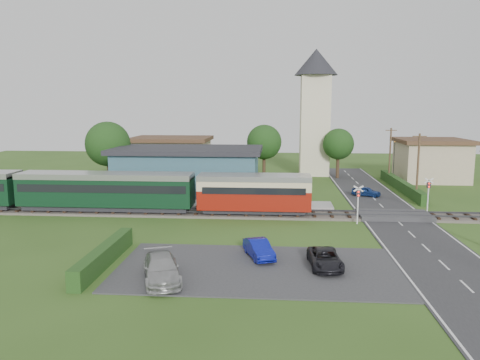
# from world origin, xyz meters

# --- Properties ---
(ground) EXTENTS (120.00, 120.00, 0.00)m
(ground) POSITION_xyz_m (0.00, 0.00, 0.00)
(ground) COLOR #2D4C19
(railway_track) EXTENTS (76.00, 3.20, 0.49)m
(railway_track) POSITION_xyz_m (0.00, 2.00, 0.11)
(railway_track) COLOR #4C443D
(railway_track) RESTS_ON ground
(road) EXTENTS (6.00, 70.00, 0.05)m
(road) POSITION_xyz_m (10.00, 0.00, 0.03)
(road) COLOR #28282B
(road) RESTS_ON ground
(car_park) EXTENTS (17.00, 9.00, 0.08)m
(car_park) POSITION_xyz_m (-1.50, -12.00, 0.04)
(car_park) COLOR #333335
(car_park) RESTS_ON ground
(crossing_deck) EXTENTS (6.20, 3.40, 0.45)m
(crossing_deck) POSITION_xyz_m (10.00, 2.00, 0.23)
(crossing_deck) COLOR #333335
(crossing_deck) RESTS_ON ground
(platform) EXTENTS (30.00, 3.00, 0.45)m
(platform) POSITION_xyz_m (-10.00, 5.20, 0.23)
(platform) COLOR gray
(platform) RESTS_ON ground
(equipment_hut) EXTENTS (2.30, 2.30, 2.55)m
(equipment_hut) POSITION_xyz_m (-18.00, 5.20, 1.75)
(equipment_hut) COLOR beige
(equipment_hut) RESTS_ON platform
(station_building) EXTENTS (16.00, 9.00, 5.30)m
(station_building) POSITION_xyz_m (-10.00, 10.99, 2.69)
(station_building) COLOR #346374
(station_building) RESTS_ON ground
(train) EXTENTS (43.20, 2.90, 3.40)m
(train) POSITION_xyz_m (-19.12, 2.00, 2.18)
(train) COLOR #232328
(train) RESTS_ON ground
(church_tower) EXTENTS (6.00, 6.00, 17.60)m
(church_tower) POSITION_xyz_m (5.00, 28.00, 10.23)
(church_tower) COLOR beige
(church_tower) RESTS_ON ground
(house_west) EXTENTS (10.80, 8.80, 5.50)m
(house_west) POSITION_xyz_m (-15.00, 25.00, 2.79)
(house_west) COLOR tan
(house_west) RESTS_ON ground
(house_east) EXTENTS (8.80, 8.80, 5.50)m
(house_east) POSITION_xyz_m (20.00, 24.00, 2.80)
(house_east) COLOR tan
(house_east) RESTS_ON ground
(hedge_carpark) EXTENTS (0.80, 9.00, 1.20)m
(hedge_carpark) POSITION_xyz_m (-11.00, -12.00, 0.60)
(hedge_carpark) COLOR #193814
(hedge_carpark) RESTS_ON ground
(hedge_roadside) EXTENTS (0.80, 18.00, 1.20)m
(hedge_roadside) POSITION_xyz_m (14.20, 16.00, 0.60)
(hedge_roadside) COLOR #193814
(hedge_roadside) RESTS_ON ground
(hedge_station) EXTENTS (22.00, 0.80, 1.30)m
(hedge_station) POSITION_xyz_m (-10.00, 15.50, 0.65)
(hedge_station) COLOR #193814
(hedge_station) RESTS_ON ground
(tree_a) EXTENTS (5.20, 5.20, 8.00)m
(tree_a) POSITION_xyz_m (-20.00, 14.00, 5.38)
(tree_a) COLOR #332316
(tree_a) RESTS_ON ground
(tree_b) EXTENTS (4.60, 4.60, 7.34)m
(tree_b) POSITION_xyz_m (-2.00, 23.00, 5.02)
(tree_b) COLOR #332316
(tree_b) RESTS_ON ground
(tree_c) EXTENTS (4.20, 4.20, 6.78)m
(tree_c) POSITION_xyz_m (8.00, 25.00, 4.65)
(tree_c) COLOR #332316
(tree_c) RESTS_ON ground
(utility_pole_c) EXTENTS (1.40, 0.22, 7.00)m
(utility_pole_c) POSITION_xyz_m (14.20, 10.00, 3.63)
(utility_pole_c) COLOR #473321
(utility_pole_c) RESTS_ON ground
(utility_pole_d) EXTENTS (1.40, 0.22, 7.00)m
(utility_pole_d) POSITION_xyz_m (14.20, 22.00, 3.63)
(utility_pole_d) COLOR #473321
(utility_pole_d) RESTS_ON ground
(crossing_signal_near) EXTENTS (0.84, 0.28, 3.28)m
(crossing_signal_near) POSITION_xyz_m (6.40, -0.41, 2.14)
(crossing_signal_near) COLOR silver
(crossing_signal_near) RESTS_ON ground
(crossing_signal_far) EXTENTS (0.84, 0.28, 3.28)m
(crossing_signal_far) POSITION_xyz_m (13.60, 4.39, 2.14)
(crossing_signal_far) COLOR silver
(crossing_signal_far) RESTS_ON ground
(streetlamp_west) EXTENTS (0.30, 0.30, 5.15)m
(streetlamp_west) POSITION_xyz_m (-22.00, 20.00, 3.04)
(streetlamp_west) COLOR #3F3F47
(streetlamp_west) RESTS_ON ground
(streetlamp_east) EXTENTS (0.30, 0.30, 5.15)m
(streetlamp_east) POSITION_xyz_m (16.00, 27.00, 3.04)
(streetlamp_east) COLOR #3F3F47
(streetlamp_east) RESTS_ON ground
(car_on_road) EXTENTS (3.31, 2.35, 1.05)m
(car_on_road) POSITION_xyz_m (9.43, 11.87, 0.57)
(car_on_road) COLOR navy
(car_on_road) RESTS_ON road
(car_park_blue) EXTENTS (2.34, 3.73, 1.16)m
(car_park_blue) POSITION_xyz_m (-1.49, -10.01, 0.66)
(car_park_blue) COLOR #0D158C
(car_park_blue) RESTS_ON car_park
(car_park_silver) EXTENTS (3.32, 5.12, 1.38)m
(car_park_silver) POSITION_xyz_m (-6.78, -14.45, 0.77)
(car_park_silver) COLOR #9A9A9A
(car_park_silver) RESTS_ON car_park
(car_park_dark) EXTENTS (2.07, 4.04, 1.09)m
(car_park_dark) POSITION_xyz_m (2.58, -11.58, 0.63)
(car_park_dark) COLOR black
(car_park_dark) RESTS_ON car_park
(pedestrian_near) EXTENTS (0.63, 0.50, 1.51)m
(pedestrian_near) POSITION_xyz_m (-3.39, 4.87, 1.21)
(pedestrian_near) COLOR gray
(pedestrian_near) RESTS_ON platform
(pedestrian_far) EXTENTS (0.70, 0.88, 1.76)m
(pedestrian_far) POSITION_xyz_m (-17.47, 4.40, 1.33)
(pedestrian_far) COLOR gray
(pedestrian_far) RESTS_ON platform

